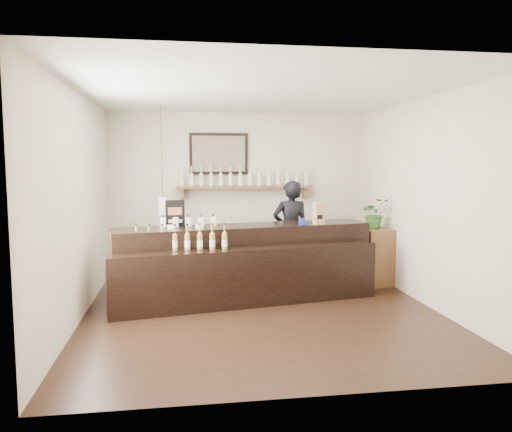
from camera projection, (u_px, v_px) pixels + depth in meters
name	position (u px, v px, depth m)	size (l,w,h in m)	color
ground	(261.00, 309.00, 6.55)	(5.00, 5.00, 0.00)	black
room_shell	(261.00, 180.00, 6.37)	(5.00, 5.00, 5.00)	beige
back_wall_decor	(231.00, 173.00, 8.68)	(2.66, 0.96, 1.69)	brown
counter	(245.00, 265.00, 7.04)	(3.75, 1.62, 1.20)	black
promo_sign	(175.00, 213.00, 6.95)	(0.27, 0.05, 0.37)	black
paper_bag	(319.00, 213.00, 7.22)	(0.17, 0.14, 0.32)	#9D774C
tape_dispenser	(303.00, 222.00, 7.17)	(0.12, 0.07, 0.10)	#172BA7
side_cabinet	(374.00, 256.00, 7.92)	(0.52, 0.66, 0.89)	brown
potted_plant	(375.00, 213.00, 7.85)	(0.43, 0.37, 0.48)	#2E6327
shopkeeper	(291.00, 224.00, 8.09)	(0.67, 0.44, 1.85)	black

